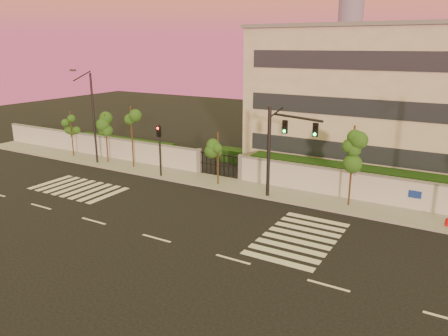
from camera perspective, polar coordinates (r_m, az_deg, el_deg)
The scene contains 15 objects.
ground at distance 25.45m, azimuth -8.82°, elevation -9.07°, with size 120.00×120.00×0.00m, color black.
sidewalk at distance 33.59m, azimuth 2.50°, elevation -2.51°, with size 60.00×3.00×0.15m, color gray.
perimeter_wall at distance 34.53m, azimuth 3.84°, elevation -0.29°, with size 60.00×0.36×2.20m.
hedge_row at distance 36.56m, azimuth 7.25°, elevation 0.13°, with size 41.00×4.25×1.80m.
institutional_building at distance 40.38m, azimuth 22.11°, elevation 8.32°, with size 24.40×12.40×12.25m.
road_markings at distance 29.05m, azimuth -6.58°, elevation -5.73°, with size 57.00×7.62×0.02m.
street_tree_a at distance 44.39m, azimuth -19.35°, elevation 5.46°, with size 1.40×1.11×4.51m.
street_tree_b at distance 41.22m, azimuth -15.16°, elevation 5.14°, with size 1.53×1.22×4.59m.
street_tree_c at distance 38.75m, azimuth -11.99°, elevation 5.76°, with size 1.51×1.20×5.56m.
street_tree_d at distance 33.34m, azimuth -0.76°, elevation 2.78°, with size 1.54×1.22×4.22m.
street_tree_e at distance 29.81m, azimuth 16.55°, elevation 2.55°, with size 1.61×1.28×5.60m.
traffic_signal_main at distance 30.25m, azimuth 7.32°, elevation 3.38°, with size 4.10×1.44×6.61m.
traffic_signal_secondary at distance 35.86m, azimuth -8.42°, elevation 3.12°, with size 0.35×0.34×4.48m.
streetlight_west at distance 40.92m, azimuth -16.87°, elevation 6.77°, with size 0.52×2.08×8.64m.
fire_hydrant at distance 29.51m, azimuth 27.09°, elevation -6.42°, with size 0.27×0.25×0.68m.
Camera 1 is at (14.85, -17.71, 10.64)m, focal length 35.00 mm.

